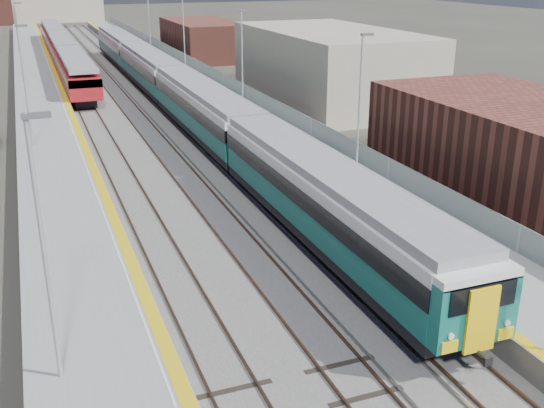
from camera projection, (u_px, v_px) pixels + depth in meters
ground at (147, 103)px, 58.29m from camera, size 320.00×320.00×0.00m
ballast_bed at (118, 99)px, 59.70m from camera, size 10.50×155.00×0.06m
tracks at (122, 95)px, 61.34m from camera, size 8.96×160.00×0.17m
platform_right at (196, 88)px, 62.05m from camera, size 4.70×155.00×8.52m
platform_left at (41, 99)px, 57.24m from camera, size 4.30×155.00×8.52m
green_train at (173, 85)px, 53.98m from camera, size 2.91×81.02×3.20m
red_train at (62, 50)px, 78.08m from camera, size 2.81×56.93×3.54m
tree_d at (310, 39)px, 74.29m from camera, size 4.41×4.41×5.98m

